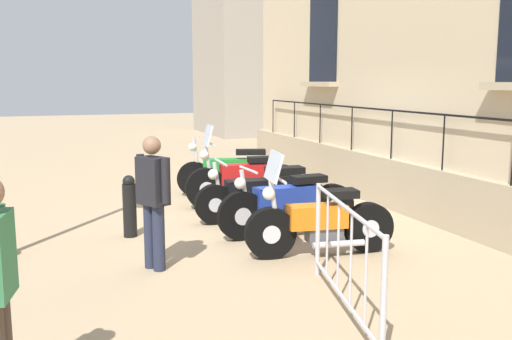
{
  "coord_description": "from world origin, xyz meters",
  "views": [
    {
      "loc": [
        3.35,
        8.15,
        2.16
      ],
      "look_at": [
        0.35,
        0.0,
        0.8
      ],
      "focal_mm": 39.86,
      "sensor_mm": 36.0,
      "label": 1
    }
  ],
  "objects_px": {
    "bollard": "(130,206)",
    "motorcycle_black": "(262,195)",
    "motorcycle_green": "(232,173)",
    "motorcycle_blue": "(288,205)",
    "motorcycle_orange": "(318,223)",
    "pedestrian_standing": "(153,196)",
    "motorcycle_red": "(244,181)",
    "crowd_barrier": "(344,255)"
  },
  "relations": [
    {
      "from": "bollard",
      "to": "motorcycle_black",
      "type": "bearing_deg",
      "value": -173.92
    },
    {
      "from": "motorcycle_green",
      "to": "bollard",
      "type": "height_order",
      "value": "motorcycle_green"
    },
    {
      "from": "motorcycle_blue",
      "to": "motorcycle_orange",
      "type": "height_order",
      "value": "motorcycle_orange"
    },
    {
      "from": "motorcycle_orange",
      "to": "pedestrian_standing",
      "type": "relative_size",
      "value": 1.24
    },
    {
      "from": "motorcycle_red",
      "to": "pedestrian_standing",
      "type": "height_order",
      "value": "pedestrian_standing"
    },
    {
      "from": "motorcycle_black",
      "to": "motorcycle_orange",
      "type": "bearing_deg",
      "value": 90.75
    },
    {
      "from": "motorcycle_green",
      "to": "motorcycle_blue",
      "type": "xyz_separation_m",
      "value": [
        0.13,
        2.99,
        -0.0
      ]
    },
    {
      "from": "crowd_barrier",
      "to": "bollard",
      "type": "height_order",
      "value": "crowd_barrier"
    },
    {
      "from": "motorcycle_green",
      "to": "motorcycle_orange",
      "type": "height_order",
      "value": "motorcycle_orange"
    },
    {
      "from": "motorcycle_black",
      "to": "bollard",
      "type": "distance_m",
      "value": 2.08
    },
    {
      "from": "motorcycle_red",
      "to": "motorcycle_orange",
      "type": "bearing_deg",
      "value": 89.34
    },
    {
      "from": "motorcycle_green",
      "to": "bollard",
      "type": "relative_size",
      "value": 2.34
    },
    {
      "from": "motorcycle_red",
      "to": "motorcycle_black",
      "type": "bearing_deg",
      "value": 86.72
    },
    {
      "from": "motorcycle_blue",
      "to": "motorcycle_green",
      "type": "bearing_deg",
      "value": -92.5
    },
    {
      "from": "pedestrian_standing",
      "to": "motorcycle_green",
      "type": "bearing_deg",
      "value": -119.58
    },
    {
      "from": "motorcycle_green",
      "to": "motorcycle_blue",
      "type": "bearing_deg",
      "value": 87.5
    },
    {
      "from": "motorcycle_black",
      "to": "bollard",
      "type": "height_order",
      "value": "motorcycle_black"
    },
    {
      "from": "crowd_barrier",
      "to": "pedestrian_standing",
      "type": "bearing_deg",
      "value": -52.81
    },
    {
      "from": "motorcycle_red",
      "to": "motorcycle_black",
      "type": "height_order",
      "value": "motorcycle_red"
    },
    {
      "from": "motorcycle_red",
      "to": "pedestrian_standing",
      "type": "bearing_deg",
      "value": 53.42
    },
    {
      "from": "bollard",
      "to": "motorcycle_orange",
      "type": "bearing_deg",
      "value": 141.1
    },
    {
      "from": "motorcycle_orange",
      "to": "motorcycle_red",
      "type": "bearing_deg",
      "value": -90.66
    },
    {
      "from": "motorcycle_orange",
      "to": "motorcycle_black",
      "type": "bearing_deg",
      "value": -89.25
    },
    {
      "from": "motorcycle_black",
      "to": "bollard",
      "type": "bearing_deg",
      "value": 6.08
    },
    {
      "from": "motorcycle_red",
      "to": "bollard",
      "type": "distance_m",
      "value": 2.47
    },
    {
      "from": "bollard",
      "to": "crowd_barrier",
      "type": "bearing_deg",
      "value": 113.89
    },
    {
      "from": "motorcycle_blue",
      "to": "motorcycle_orange",
      "type": "bearing_deg",
      "value": 89.01
    },
    {
      "from": "pedestrian_standing",
      "to": "bollard",
      "type": "bearing_deg",
      "value": -87.19
    },
    {
      "from": "motorcycle_red",
      "to": "pedestrian_standing",
      "type": "relative_size",
      "value": 1.35
    },
    {
      "from": "motorcycle_green",
      "to": "motorcycle_blue",
      "type": "distance_m",
      "value": 2.99
    },
    {
      "from": "motorcycle_green",
      "to": "pedestrian_standing",
      "type": "xyz_separation_m",
      "value": [
        2.17,
        3.82,
        0.43
      ]
    },
    {
      "from": "pedestrian_standing",
      "to": "crowd_barrier",
      "type": "bearing_deg",
      "value": 127.19
    },
    {
      "from": "motorcycle_orange",
      "to": "pedestrian_standing",
      "type": "xyz_separation_m",
      "value": [
        2.02,
        -0.18,
        0.45
      ]
    },
    {
      "from": "motorcycle_orange",
      "to": "crowd_barrier",
      "type": "xyz_separation_m",
      "value": [
        0.59,
        1.71,
        0.15
      ]
    },
    {
      "from": "motorcycle_black",
      "to": "motorcycle_orange",
      "type": "xyz_separation_m",
      "value": [
        -0.03,
        1.91,
        -0.0
      ]
    },
    {
      "from": "crowd_barrier",
      "to": "motorcycle_black",
      "type": "bearing_deg",
      "value": -98.83
    },
    {
      "from": "motorcycle_green",
      "to": "crowd_barrier",
      "type": "height_order",
      "value": "motorcycle_green"
    },
    {
      "from": "motorcycle_red",
      "to": "motorcycle_orange",
      "type": "distance_m",
      "value": 2.94
    },
    {
      "from": "motorcycle_red",
      "to": "motorcycle_orange",
      "type": "height_order",
      "value": "motorcycle_red"
    },
    {
      "from": "motorcycle_green",
      "to": "motorcycle_red",
      "type": "xyz_separation_m",
      "value": [
        0.11,
        1.05,
        0.01
      ]
    },
    {
      "from": "motorcycle_red",
      "to": "crowd_barrier",
      "type": "relative_size",
      "value": 0.98
    },
    {
      "from": "bollard",
      "to": "motorcycle_blue",
      "type": "bearing_deg",
      "value": 161.95
    }
  ]
}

